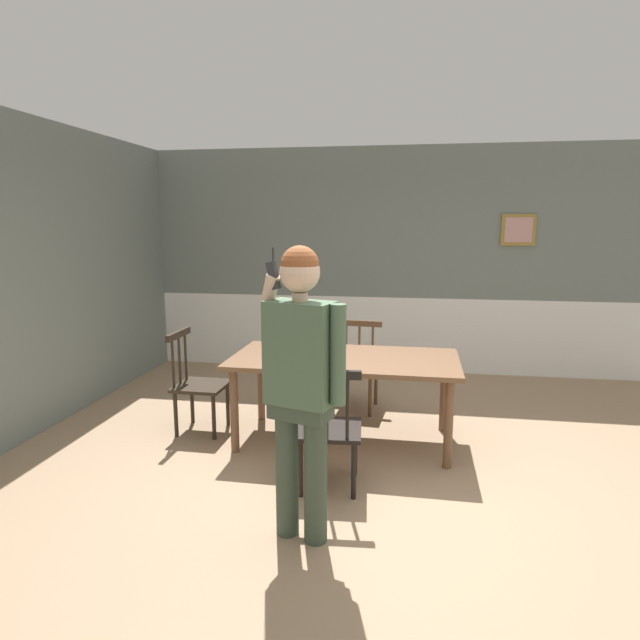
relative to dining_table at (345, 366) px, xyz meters
The scene contains 7 objects.
ground_plane 1.12m from the dining_table, 69.19° to the right, with size 7.27×7.27×0.00m, color #9E7F60.
room_back_partition 2.59m from the dining_table, 82.72° to the left, with size 6.31×0.17×2.85m.
dining_table is the anchor object (origin of this frame).
chair_near_window 0.92m from the dining_table, 90.58° to the right, with size 0.50×0.50×0.94m.
chair_by_doorway 0.92m from the dining_table, 88.99° to the left, with size 0.52×0.52×0.90m.
chair_at_table_head 1.38m from the dining_table, behind, with size 0.46×0.46×0.94m.
person_figure 1.58m from the dining_table, 92.78° to the right, with size 0.54×0.32×1.79m.
Camera 1 is at (0.21, -3.72, 1.91)m, focal length 30.47 mm.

